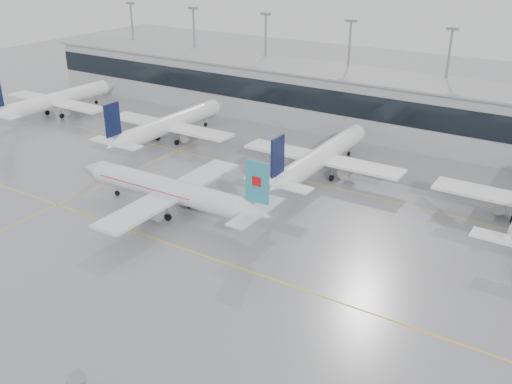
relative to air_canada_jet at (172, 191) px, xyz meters
The scene contains 12 objects.
ground 15.52m from the air_canada_jet, 31.97° to the right, with size 320.00×320.00×0.00m, color gray.
taxi_line_main 15.52m from the air_canada_jet, 31.97° to the right, with size 120.00×0.25×0.01m, color gold.
taxi_line_north 25.73m from the air_canada_jet, 59.84° to the left, with size 120.00×0.25×0.01m, color gold.
taxi_line_cross 18.94m from the air_canada_jet, 157.82° to the left, with size 0.25×60.00×0.01m, color gold.
terminal 55.56m from the air_canada_jet, 76.68° to the left, with size 180.00×15.00×12.00m, color #9D9DA1.
terminal_glass 48.35m from the air_canada_jet, 74.61° to the left, with size 180.00×0.20×5.00m, color black.
terminal_roof 56.16m from the air_canada_jet, 76.68° to the left, with size 182.00×16.00×0.40m, color gray.
light_masts 62.12m from the air_canada_jet, 77.97° to the left, with size 156.40×1.00×22.60m.
air_canada_jet is the anchor object (origin of this frame).
parked_jet_a 62.72m from the air_canada_jet, 155.80° to the left, with size 29.64×36.96×11.72m.
parked_jet_b 33.97m from the air_canada_jet, 130.82° to the left, with size 29.64×36.96×11.72m.
parked_jet_c 28.71m from the air_canada_jet, 63.54° to the left, with size 29.64×36.96×11.72m.
Camera 1 is at (40.94, -52.09, 39.26)m, focal length 40.00 mm.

